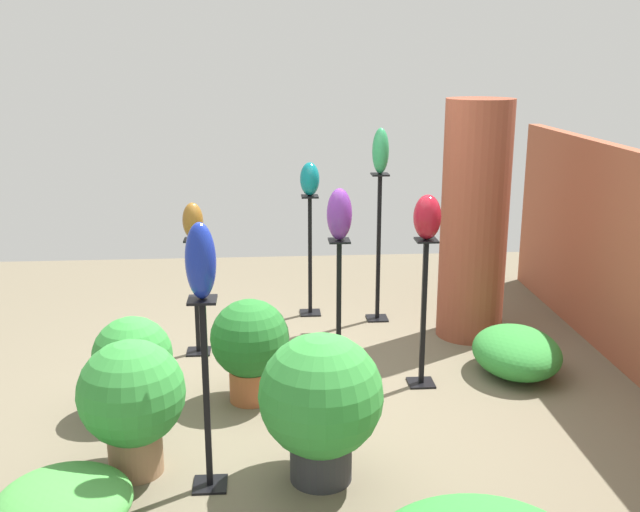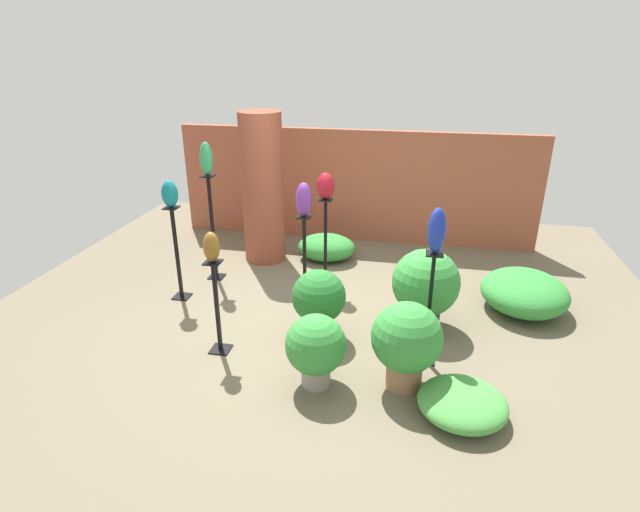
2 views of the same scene
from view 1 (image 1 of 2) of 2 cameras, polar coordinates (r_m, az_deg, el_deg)
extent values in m
plane|color=#6B604C|center=(5.71, -1.48, -10.56)|extent=(8.00, 8.00, 0.00)
cylinder|color=brown|center=(6.71, 11.67, 2.63)|extent=(0.59, 0.59, 2.11)
cube|color=black|center=(5.94, 7.69, -9.55)|extent=(0.20, 0.20, 0.01)
cube|color=black|center=(5.72, 7.90, -4.35)|extent=(0.04, 0.04, 1.16)
cube|color=black|center=(5.56, 8.11, 1.20)|extent=(0.16, 0.16, 0.02)
cube|color=black|center=(7.27, 4.37, -4.75)|extent=(0.20, 0.20, 0.01)
cube|color=black|center=(7.06, 4.48, 0.60)|extent=(0.04, 0.04, 1.41)
cube|color=black|center=(6.92, 4.60, 6.21)|extent=(0.16, 0.16, 0.02)
cube|color=black|center=(6.55, -9.22, -7.19)|extent=(0.20, 0.20, 0.01)
cube|color=black|center=(6.38, -9.41, -3.08)|extent=(0.04, 0.04, 1.00)
cube|color=black|center=(6.25, -9.60, 1.23)|extent=(0.16, 0.16, 0.01)
cube|color=black|center=(5.96, 1.40, -9.30)|extent=(0.20, 0.20, 0.01)
cube|color=black|center=(5.75, 1.44, -4.23)|extent=(0.04, 0.04, 1.13)
cube|color=black|center=(5.59, 1.47, 1.17)|extent=(0.16, 0.16, 0.02)
cube|color=black|center=(7.40, -0.75, -4.34)|extent=(0.20, 0.20, 0.01)
cube|color=black|center=(7.22, -0.77, 0.02)|extent=(0.04, 0.04, 1.18)
cube|color=black|center=(7.09, -0.78, 4.57)|extent=(0.16, 0.16, 0.02)
cube|color=black|center=(4.68, -8.36, -16.84)|extent=(0.20, 0.20, 0.01)
cube|color=black|center=(4.40, -8.65, -10.46)|extent=(0.04, 0.04, 1.17)
cube|color=black|center=(4.19, -8.96, -3.33)|extent=(0.16, 0.16, 0.02)
ellipsoid|color=maroon|center=(5.52, 8.17, 2.96)|extent=(0.22, 0.20, 0.33)
ellipsoid|color=#2D9356|center=(6.89, 4.64, 7.99)|extent=(0.16, 0.15, 0.42)
ellipsoid|color=brown|center=(6.21, -9.66, 2.66)|extent=(0.16, 0.17, 0.30)
ellipsoid|color=#6B2D8C|center=(5.55, 1.49, 3.20)|extent=(0.18, 0.19, 0.39)
ellipsoid|color=#0F727A|center=(7.06, -0.79, 5.89)|extent=(0.19, 0.18, 0.32)
ellipsoid|color=#192D9E|center=(4.12, -9.09, -0.37)|extent=(0.17, 0.17, 0.43)
cylinder|color=#936B4C|center=(4.84, -13.86, -14.37)|extent=(0.33, 0.33, 0.25)
sphere|color=#338C38|center=(4.66, -14.17, -10.08)|extent=(0.64, 0.64, 0.64)
cylinder|color=#2D2D33|center=(4.65, 0.07, -15.35)|extent=(0.37, 0.37, 0.23)
sphere|color=#338C38|center=(4.44, 0.07, -10.57)|extent=(0.74, 0.74, 0.74)
cylinder|color=#B25B38|center=(5.61, -5.28, -9.73)|extent=(0.32, 0.32, 0.24)
sphere|color=#236B28|center=(5.47, -5.37, -6.26)|extent=(0.57, 0.57, 0.57)
cylinder|color=gray|center=(5.58, -13.88, -10.58)|extent=(0.27, 0.27, 0.19)
sphere|color=#338C38|center=(5.44, -14.10, -7.41)|extent=(0.56, 0.56, 0.56)
ellipsoid|color=#479942|center=(4.48, -18.99, -17.37)|extent=(0.76, 0.75, 0.25)
ellipsoid|color=#338C38|center=(6.19, 14.75, -7.08)|extent=(0.84, 0.68, 0.37)
camera|label=2|loc=(6.29, -54.55, 13.16)|focal=28.00mm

